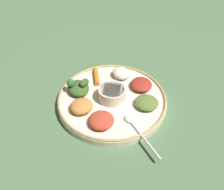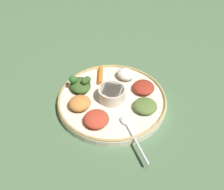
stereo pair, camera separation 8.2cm
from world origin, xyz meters
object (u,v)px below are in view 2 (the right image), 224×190
(spoon, at_px, (130,131))
(carrot_near_spoon, at_px, (100,74))
(center_bowl, at_px, (112,93))
(greens_pile, at_px, (80,84))

(spoon, distance_m, carrot_near_spoon, 0.26)
(spoon, bearing_deg, center_bowl, -32.12)
(spoon, height_order, greens_pile, greens_pile)
(spoon, relative_size, greens_pile, 1.50)
(center_bowl, xyz_separation_m, spoon, (-0.12, 0.08, -0.02))
(spoon, relative_size, carrot_near_spoon, 1.80)
(center_bowl, relative_size, carrot_near_spoon, 0.99)
(center_bowl, bearing_deg, greens_pile, 12.89)
(greens_pile, bearing_deg, center_bowl, -167.11)
(center_bowl, relative_size, greens_pile, 0.83)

